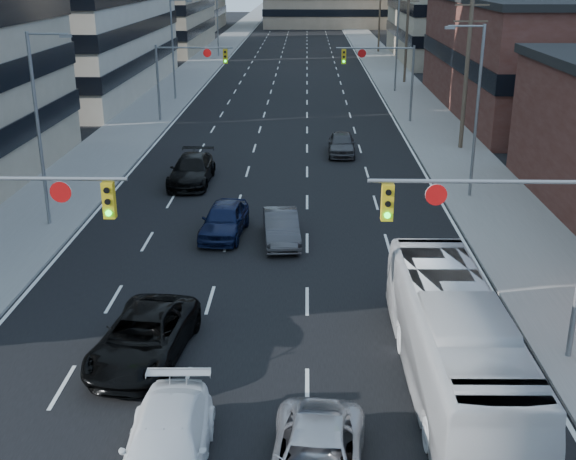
# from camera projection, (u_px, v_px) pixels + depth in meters

# --- Properties ---
(road_surface) EXTENTS (18.00, 300.00, 0.02)m
(road_surface) POSITION_uv_depth(u_px,v_px,m) (298.00, 33.00, 137.55)
(road_surface) COLOR black
(road_surface) RESTS_ON ground
(sidewalk_left) EXTENTS (5.00, 300.00, 0.15)m
(sidewalk_left) POSITION_uv_depth(u_px,v_px,m) (237.00, 32.00, 137.80)
(sidewalk_left) COLOR slate
(sidewalk_left) RESTS_ON ground
(sidewalk_right) EXTENTS (5.00, 300.00, 0.15)m
(sidewalk_right) POSITION_uv_depth(u_px,v_px,m) (358.00, 33.00, 137.26)
(sidewalk_right) COLOR slate
(sidewalk_right) RESTS_ON ground
(storefront_right_mid) EXTENTS (20.00, 30.00, 9.00)m
(storefront_right_mid) POSITION_uv_depth(u_px,v_px,m) (573.00, 58.00, 60.30)
(storefront_right_mid) COLOR #472119
(storefront_right_mid) RESTS_ON ground
(office_right_far) EXTENTS (22.00, 28.00, 14.00)m
(office_right_far) POSITION_uv_depth(u_px,v_px,m) (483.00, 5.00, 95.12)
(office_right_far) COLOR gray
(office_right_far) RESTS_ON ground
(bg_block_right) EXTENTS (22.00, 22.00, 12.00)m
(bg_block_right) POSITION_uv_depth(u_px,v_px,m) (469.00, 0.00, 134.76)
(bg_block_right) COLOR gray
(bg_block_right) RESTS_ON ground
(signal_near_left) EXTENTS (6.59, 0.33, 6.00)m
(signal_near_left) POSITION_uv_depth(u_px,v_px,m) (0.00, 226.00, 21.62)
(signal_near_left) COLOR slate
(signal_near_left) RESTS_ON ground
(signal_near_right) EXTENTS (6.59, 0.33, 6.00)m
(signal_near_right) POSITION_uv_depth(u_px,v_px,m) (500.00, 230.00, 21.28)
(signal_near_right) COLOR slate
(signal_near_right) RESTS_ON ground
(signal_far_left) EXTENTS (6.09, 0.33, 6.00)m
(signal_far_left) POSITION_uv_depth(u_px,v_px,m) (186.00, 67.00, 56.40)
(signal_far_left) COLOR slate
(signal_far_left) RESTS_ON ground
(signal_far_right) EXTENTS (6.09, 0.33, 6.00)m
(signal_far_right) POSITION_uv_depth(u_px,v_px,m) (383.00, 68.00, 56.04)
(signal_far_right) COLOR slate
(signal_far_right) RESTS_ON ground
(utility_pole_block) EXTENTS (2.20, 0.28, 11.00)m
(utility_pole_block) POSITION_uv_depth(u_px,v_px,m) (467.00, 63.00, 46.98)
(utility_pole_block) COLOR #4C3D2D
(utility_pole_block) RESTS_ON ground
(utility_pole_midblock) EXTENTS (2.20, 0.28, 11.00)m
(utility_pole_midblock) POSITION_uv_depth(u_px,v_px,m) (407.00, 27.00, 75.17)
(utility_pole_midblock) COLOR #4C3D2D
(utility_pole_midblock) RESTS_ON ground
(utility_pole_distant) EXTENTS (2.20, 0.28, 11.00)m
(utility_pole_distant) POSITION_uv_depth(u_px,v_px,m) (380.00, 11.00, 103.35)
(utility_pole_distant) COLOR #4C3D2D
(utility_pole_distant) RESTS_ON ground
(streetlight_left_near) EXTENTS (2.03, 0.22, 9.00)m
(streetlight_left_near) POSITION_uv_depth(u_px,v_px,m) (41.00, 121.00, 32.72)
(streetlight_left_near) COLOR slate
(streetlight_left_near) RESTS_ON ground
(streetlight_left_mid) EXTENTS (2.03, 0.22, 9.00)m
(streetlight_left_mid) POSITION_uv_depth(u_px,v_px,m) (174.00, 45.00, 65.60)
(streetlight_left_mid) COLOR slate
(streetlight_left_mid) RESTS_ON ground
(streetlight_left_far) EXTENTS (2.03, 0.22, 9.00)m
(streetlight_left_far) POSITION_uv_depth(u_px,v_px,m) (219.00, 19.00, 98.49)
(streetlight_left_far) COLOR slate
(streetlight_left_far) RESTS_ON ground
(streetlight_right_near) EXTENTS (2.03, 0.22, 9.00)m
(streetlight_right_near) POSITION_uv_depth(u_px,v_px,m) (474.00, 104.00, 36.94)
(streetlight_right_near) COLOR slate
(streetlight_right_near) RESTS_ON ground
(streetlight_right_far) EXTENTS (2.03, 0.22, 9.00)m
(streetlight_right_far) POSITION_uv_depth(u_px,v_px,m) (396.00, 40.00, 69.82)
(streetlight_right_far) COLOR slate
(streetlight_right_far) RESTS_ON ground
(black_pickup) EXTENTS (3.09, 5.65, 1.50)m
(black_pickup) POSITION_uv_depth(u_px,v_px,m) (144.00, 337.00, 22.50)
(black_pickup) COLOR black
(black_pickup) RESTS_ON ground
(white_van) EXTENTS (2.23, 5.13, 1.47)m
(white_van) POSITION_uv_depth(u_px,v_px,m) (167.00, 446.00, 17.39)
(white_van) COLOR silver
(white_van) RESTS_ON ground
(transit_bus) EXTENTS (2.70, 10.91, 3.03)m
(transit_bus) POSITION_uv_depth(u_px,v_px,m) (455.00, 343.00, 20.60)
(transit_bus) COLOR #B8B8B8
(transit_bus) RESTS_ON ground
(sedan_blue) EXTENTS (2.22, 4.68, 1.54)m
(sedan_blue) POSITION_uv_depth(u_px,v_px,m) (224.00, 219.00, 32.98)
(sedan_blue) COLOR black
(sedan_blue) RESTS_ON ground
(sedan_grey_center) EXTENTS (1.90, 4.40, 1.41)m
(sedan_grey_center) POSITION_uv_depth(u_px,v_px,m) (281.00, 227.00, 32.19)
(sedan_grey_center) COLOR #363638
(sedan_grey_center) RESTS_ON ground
(sedan_black_far) EXTENTS (2.29, 5.49, 1.59)m
(sedan_black_far) POSITION_uv_depth(u_px,v_px,m) (192.00, 170.00, 40.98)
(sedan_black_far) COLOR black
(sedan_black_far) RESTS_ON ground
(sedan_grey_right) EXTENTS (1.86, 4.38, 1.48)m
(sedan_grey_right) POSITION_uv_depth(u_px,v_px,m) (342.00, 144.00, 47.39)
(sedan_grey_right) COLOR #38383B
(sedan_grey_right) RESTS_ON ground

